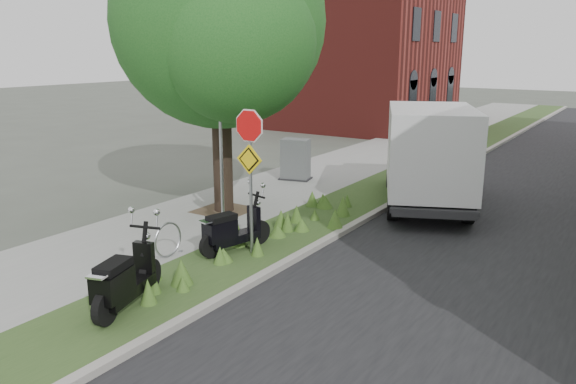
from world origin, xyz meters
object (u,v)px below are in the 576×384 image
object	(u,v)px
scooter_near	(121,286)
box_truck	(428,152)
sign_assembly	(250,152)
scooter_far	(228,234)
utility_cabinet	(296,160)

from	to	relation	value
scooter_near	box_truck	distance (m)	9.70
scooter_near	box_truck	bearing A→B (deg)	79.26
sign_assembly	scooter_far	bearing A→B (deg)	-144.76
scooter_near	box_truck	size ratio (longest dim) A/B	0.33
box_truck	utility_cabinet	size ratio (longest dim) A/B	4.23
sign_assembly	scooter_far	xyz separation A→B (m)	(-0.40, -0.28, -1.78)
sign_assembly	scooter_far	size ratio (longest dim) A/B	1.76
scooter_far	sign_assembly	bearing A→B (deg)	35.24
sign_assembly	box_truck	bearing A→B (deg)	74.15
sign_assembly	utility_cabinet	bearing A→B (deg)	114.97
scooter_far	utility_cabinet	world-z (taller)	utility_cabinet
sign_assembly	scooter_far	world-z (taller)	sign_assembly
scooter_near	scooter_far	bearing A→B (deg)	95.62
scooter_near	scooter_far	distance (m)	3.19
scooter_near	box_truck	world-z (taller)	box_truck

